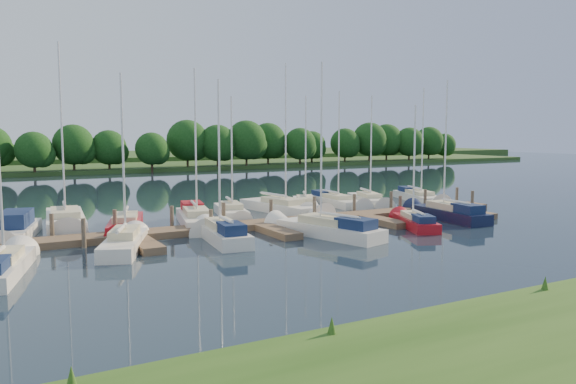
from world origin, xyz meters
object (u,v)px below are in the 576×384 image
sailboat_n_5 (232,213)px  sailboat_s_2 (222,235)px  motorboat (15,232)px  dock (261,226)px

sailboat_n_5 → sailboat_s_2: sailboat_s_2 is taller
motorboat → sailboat_n_5: sailboat_n_5 is taller
motorboat → dock: bearing=177.7°
dock → motorboat: (-13.89, 4.07, 0.19)m
sailboat_n_5 → motorboat: bearing=19.0°
sailboat_n_5 → sailboat_s_2: (-4.00, -7.98, 0.06)m
sailboat_n_5 → sailboat_s_2: bearing=76.3°
motorboat → sailboat_s_2: size_ratio=0.73×
dock → sailboat_n_5: size_ratio=4.42×
dock → sailboat_n_5: sailboat_n_5 is taller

